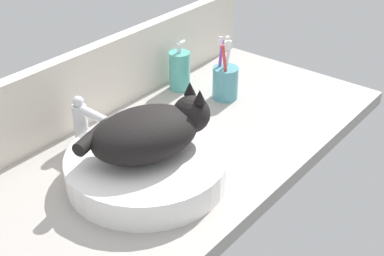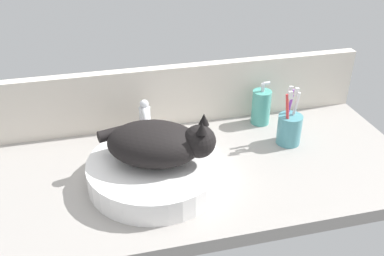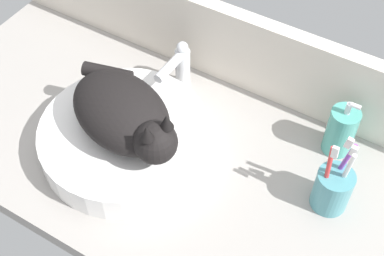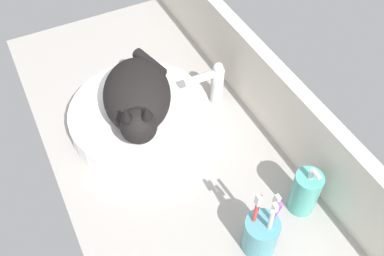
{
  "view_description": "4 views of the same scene",
  "coord_description": "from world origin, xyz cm",
  "px_view_note": "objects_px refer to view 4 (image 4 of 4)",
  "views": [
    {
      "loc": [
        -82.39,
        -74.37,
        74.03
      ],
      "look_at": [
        3.73,
        -4.99,
        7.08
      ],
      "focal_mm": 50.0,
      "sensor_mm": 36.0,
      "label": 1
    },
    {
      "loc": [
        -23.95,
        -98.11,
        72.57
      ],
      "look_at": [
        0.68,
        2.88,
        11.41
      ],
      "focal_mm": 40.0,
      "sensor_mm": 36.0,
      "label": 2
    },
    {
      "loc": [
        38.46,
        -58.51,
        94.33
      ],
      "look_at": [
        3.13,
        0.65,
        11.08
      ],
      "focal_mm": 50.0,
      "sensor_mm": 36.0,
      "label": 3
    },
    {
      "loc": [
        62.7,
        -25.8,
        88.48
      ],
      "look_at": [
        4.5,
        3.76,
        11.37
      ],
      "focal_mm": 40.0,
      "sensor_mm": 36.0,
      "label": 4
    }
  ],
  "objects_px": {
    "soap_dispenser": "(305,192)",
    "toothbrush_cup": "(261,234)",
    "faucet": "(214,82)",
    "cat": "(137,97)",
    "sink_basin": "(140,117)"
  },
  "relations": [
    {
      "from": "soap_dispenser",
      "to": "toothbrush_cup",
      "type": "height_order",
      "value": "toothbrush_cup"
    },
    {
      "from": "faucet",
      "to": "soap_dispenser",
      "type": "relative_size",
      "value": 0.9
    },
    {
      "from": "faucet",
      "to": "toothbrush_cup",
      "type": "distance_m",
      "value": 0.45
    },
    {
      "from": "cat",
      "to": "toothbrush_cup",
      "type": "height_order",
      "value": "cat"
    },
    {
      "from": "cat",
      "to": "soap_dispenser",
      "type": "relative_size",
      "value": 2.0
    },
    {
      "from": "sink_basin",
      "to": "toothbrush_cup",
      "type": "height_order",
      "value": "toothbrush_cup"
    },
    {
      "from": "soap_dispenser",
      "to": "faucet",
      "type": "bearing_deg",
      "value": -177.33
    },
    {
      "from": "sink_basin",
      "to": "soap_dispenser",
      "type": "bearing_deg",
      "value": 30.67
    },
    {
      "from": "sink_basin",
      "to": "toothbrush_cup",
      "type": "xyz_separation_m",
      "value": [
        0.44,
        0.1,
        0.02
      ]
    },
    {
      "from": "faucet",
      "to": "toothbrush_cup",
      "type": "height_order",
      "value": "toothbrush_cup"
    },
    {
      "from": "soap_dispenser",
      "to": "toothbrush_cup",
      "type": "distance_m",
      "value": 0.15
    },
    {
      "from": "soap_dispenser",
      "to": "sink_basin",
      "type": "bearing_deg",
      "value": -149.33
    },
    {
      "from": "cat",
      "to": "faucet",
      "type": "xyz_separation_m",
      "value": [
        -0.01,
        0.22,
        -0.05
      ]
    },
    {
      "from": "soap_dispenser",
      "to": "cat",
      "type": "bearing_deg",
      "value": -148.07
    },
    {
      "from": "sink_basin",
      "to": "toothbrush_cup",
      "type": "bearing_deg",
      "value": 12.36
    }
  ]
}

